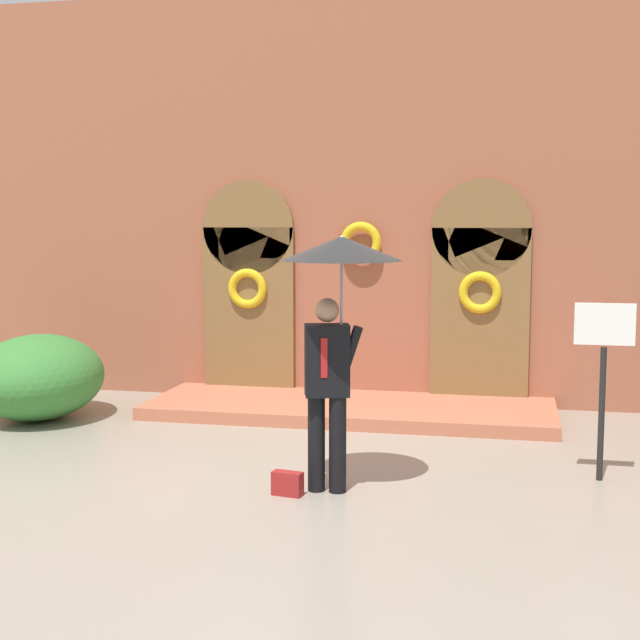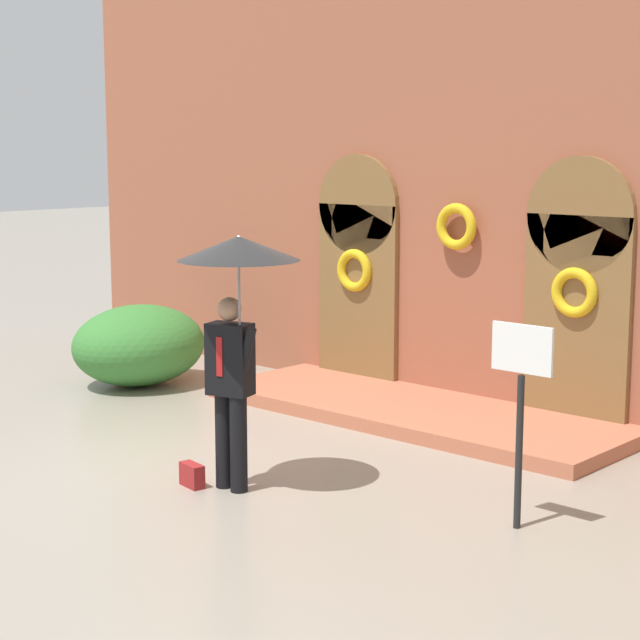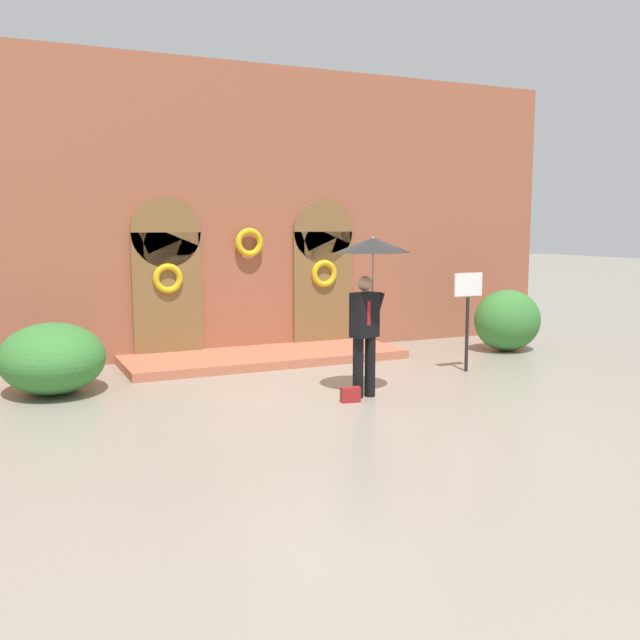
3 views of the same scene
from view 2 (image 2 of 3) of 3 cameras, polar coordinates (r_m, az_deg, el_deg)
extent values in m
plane|color=gray|center=(10.45, -5.36, -8.29)|extent=(80.00, 80.00, 0.00)
cube|color=#9E563D|center=(13.16, 8.24, 7.65)|extent=(14.00, 0.50, 5.60)
cube|color=brown|center=(14.03, 2.02, 1.27)|extent=(1.30, 0.08, 2.40)
cylinder|color=brown|center=(13.92, 2.05, 6.17)|extent=(1.30, 0.08, 1.30)
cube|color=brown|center=(12.22, 13.50, -0.16)|extent=(1.30, 0.08, 2.40)
cylinder|color=brown|center=(12.09, 13.71, 5.46)|extent=(1.30, 0.08, 1.30)
torus|color=gold|center=(13.94, 1.84, 2.66)|extent=(0.56, 0.12, 0.56)
torus|color=gold|center=(12.11, 13.40, 1.43)|extent=(0.56, 0.12, 0.56)
torus|color=gold|center=(12.89, 7.27, 4.97)|extent=(0.56, 0.12, 0.56)
cube|color=#B56346|center=(12.60, 5.00, -4.87)|extent=(5.20, 1.80, 0.16)
cylinder|color=black|center=(10.01, -5.15, -6.40)|extent=(0.16, 0.16, 0.90)
cylinder|color=black|center=(9.87, -4.36, -6.61)|extent=(0.16, 0.16, 0.90)
cube|color=black|center=(9.75, -4.82, -2.09)|extent=(0.45, 0.35, 0.66)
cube|color=#A51919|center=(9.66, -5.39, -1.97)|extent=(0.06, 0.03, 0.36)
sphere|color=#A87A5B|center=(9.68, -4.86, 0.58)|extent=(0.22, 0.22, 0.22)
cylinder|color=black|center=(9.58, -3.94, -1.68)|extent=(0.22, 0.09, 0.46)
cylinder|color=gray|center=(9.59, -4.32, 0.27)|extent=(0.02, 0.02, 0.98)
cone|color=black|center=(9.51, -4.36, 3.84)|extent=(1.10, 1.10, 0.22)
cone|color=white|center=(9.51, -4.36, 3.93)|extent=(0.61, 0.61, 0.20)
cube|color=maroon|center=(10.14, -6.84, -8.22)|extent=(0.30, 0.17, 0.22)
cylinder|color=black|center=(9.01, 10.57, -6.95)|extent=(0.06, 0.06, 1.30)
cube|color=white|center=(8.81, 10.73, -1.51)|extent=(0.56, 0.03, 0.40)
ellipsoid|color=#387A33|center=(14.42, -9.63, -1.32)|extent=(1.57, 1.85, 1.07)
camera|label=1|loc=(5.62, -61.28, -2.01)|focal=50.00mm
camera|label=3|loc=(12.25, -59.97, 1.83)|focal=40.00mm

